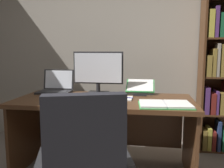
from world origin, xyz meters
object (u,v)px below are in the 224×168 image
object	(u,v)px
pen	(127,97)
keyboard	(89,101)
desk	(105,116)
laptop	(56,88)
monitor	(98,72)
reading_stand_with_book	(140,87)
open_binder	(165,104)
computer_mouse	(58,99)
notepad	(125,98)

from	to	relation	value
pen	keyboard	bearing A→B (deg)	-149.84
desk	laptop	xyz separation A→B (m)	(-0.60, 0.19, 0.25)
desk	monitor	size ratio (longest dim) A/B	3.19
desk	monitor	xyz separation A→B (m)	(-0.11, 0.19, 0.44)
desk	laptop	size ratio (longest dim) A/B	4.86
laptop	pen	bearing A→B (deg)	-16.23
keyboard	pen	xyz separation A→B (m)	(0.33, 0.19, 0.00)
reading_stand_with_book	open_binder	bearing A→B (deg)	-67.07
monitor	pen	distance (m)	0.46
laptop	computer_mouse	size ratio (longest dim) A/B	3.43
laptop	pen	distance (m)	0.86
monitor	pen	bearing A→B (deg)	-35.35
keyboard	notepad	bearing A→B (deg)	31.73
laptop	reading_stand_with_book	xyz separation A→B (m)	(0.94, 0.07, 0.02)
monitor	reading_stand_with_book	world-z (taller)	monitor
desk	reading_stand_with_book	distance (m)	0.51
monitor	laptop	size ratio (longest dim) A/B	1.52
desk	computer_mouse	size ratio (longest dim) A/B	16.63
keyboard	computer_mouse	xyz separation A→B (m)	(-0.30, 0.00, 0.01)
keyboard	desk	bearing A→B (deg)	65.39
monitor	pen	xyz separation A→B (m)	(0.33, -0.24, -0.22)
keyboard	open_binder	world-z (taller)	same
monitor	computer_mouse	bearing A→B (deg)	-124.98
reading_stand_with_book	pen	size ratio (longest dim) A/B	2.17
desk	laptop	world-z (taller)	laptop
desk	computer_mouse	distance (m)	0.53
reading_stand_with_book	computer_mouse	bearing A→B (deg)	-146.25
pen	notepad	bearing A→B (deg)	180.00
desk	reading_stand_with_book	world-z (taller)	reading_stand_with_book
laptop	keyboard	size ratio (longest dim) A/B	0.85
monitor	keyboard	size ratio (longest dim) A/B	1.29
desk	keyboard	bearing A→B (deg)	-114.61
desk	keyboard	distance (m)	0.34
monitor	open_binder	world-z (taller)	monitor
pen	desk	bearing A→B (deg)	167.36
computer_mouse	monitor	bearing A→B (deg)	55.02
reading_stand_with_book	monitor	bearing A→B (deg)	-170.71
open_binder	notepad	distance (m)	0.45
keyboard	open_binder	xyz separation A→B (m)	(0.69, -0.05, -0.00)
desk	notepad	xyz separation A→B (m)	(0.20, -0.05, 0.21)
monitor	laptop	world-z (taller)	monitor
desk	notepad	size ratio (longest dim) A/B	8.24
reading_stand_with_book	open_binder	distance (m)	0.60
keyboard	open_binder	size ratio (longest dim) A/B	0.89
computer_mouse	pen	world-z (taller)	computer_mouse
desk	reading_stand_with_book	xyz separation A→B (m)	(0.34, 0.26, 0.27)
keyboard	computer_mouse	bearing A→B (deg)	180.00
computer_mouse	reading_stand_with_book	xyz separation A→B (m)	(0.75, 0.50, 0.05)
desk	open_binder	distance (m)	0.68
keyboard	notepad	size ratio (longest dim) A/B	2.00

